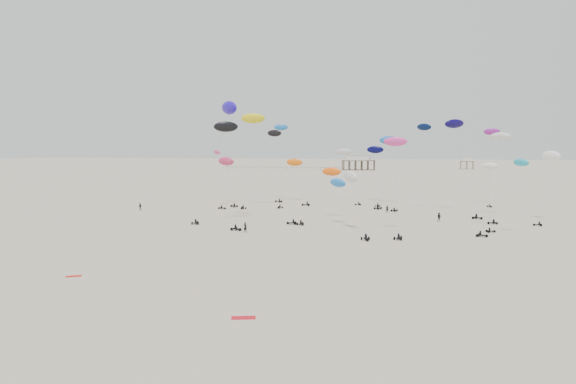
% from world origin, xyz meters
% --- Properties ---
extents(ground_plane, '(900.00, 900.00, 0.00)m').
position_xyz_m(ground_plane, '(0.00, 200.00, 0.00)').
color(ground_plane, '#C2B599').
extents(pavilion_main, '(21.00, 13.00, 9.80)m').
position_xyz_m(pavilion_main, '(-10.00, 350.00, 4.22)').
color(pavilion_main, brown).
rests_on(pavilion_main, ground).
extents(pavilion_small, '(9.00, 7.00, 8.00)m').
position_xyz_m(pavilion_small, '(60.00, 380.00, 3.49)').
color(pavilion_small, brown).
rests_on(pavilion_small, ground).
extents(pier_fence, '(80.20, 0.20, 1.50)m').
position_xyz_m(pier_fence, '(-62.00, 350.00, 0.77)').
color(pier_fence, black).
rests_on(pier_fence, ground).
extents(rig_0, '(4.78, 13.72, 17.53)m').
position_xyz_m(rig_0, '(13.19, 139.80, 11.81)').
color(rig_0, black).
rests_on(rig_0, ground).
extents(rig_1, '(4.18, 8.62, 17.42)m').
position_xyz_m(rig_1, '(19.98, 84.51, 11.49)').
color(rig_1, black).
rests_on(rig_1, ground).
extents(rig_2, '(6.16, 8.36, 20.29)m').
position_xyz_m(rig_2, '(-15.10, 140.97, 14.44)').
color(rig_2, black).
rests_on(rig_2, ground).
extents(rig_3, '(5.72, 16.34, 24.27)m').
position_xyz_m(rig_3, '(-11.52, 131.86, 14.95)').
color(rig_3, black).
rests_on(rig_3, ground).
extents(rig_4, '(4.21, 7.12, 20.33)m').
position_xyz_m(rig_4, '(42.95, 139.78, 15.75)').
color(rig_4, black).
rests_on(rig_4, ground).
extents(rig_5, '(9.69, 6.77, 21.14)m').
position_xyz_m(rig_5, '(23.55, 123.48, 14.44)').
color(rig_5, black).
rests_on(rig_5, ground).
extents(rig_6, '(6.90, 14.11, 13.62)m').
position_xyz_m(rig_6, '(12.42, 86.17, 8.11)').
color(rig_6, black).
rests_on(rig_6, ground).
extents(rig_7, '(9.15, 5.03, 13.79)m').
position_xyz_m(rig_7, '(38.05, 87.43, 7.25)').
color(rig_7, black).
rests_on(rig_7, ground).
extents(rig_8, '(6.28, 7.24, 24.05)m').
position_xyz_m(rig_8, '(-16.70, 122.18, 20.01)').
color(rig_8, black).
rests_on(rig_8, ground).
extents(rig_9, '(6.44, 10.37, 15.34)m').
position_xyz_m(rig_9, '(50.01, 108.49, 11.71)').
color(rig_9, black).
rests_on(rig_9, ground).
extents(rig_10, '(9.62, 12.91, 15.38)m').
position_xyz_m(rig_10, '(4.00, 101.99, 7.31)').
color(rig_10, black).
rests_on(rig_10, ground).
extents(rig_11, '(3.34, 8.76, 12.94)m').
position_xyz_m(rig_11, '(36.99, 95.82, 7.58)').
color(rig_11, black).
rests_on(rig_11, ground).
extents(rig_12, '(9.03, 13.22, 15.64)m').
position_xyz_m(rig_12, '(-8.01, 137.20, 8.39)').
color(rig_12, black).
rests_on(rig_12, ground).
extents(rig_13, '(6.50, 15.07, 20.21)m').
position_xyz_m(rig_13, '(40.86, 112.63, 14.17)').
color(rig_13, black).
rests_on(rig_13, ground).
extents(rig_14, '(8.79, 12.03, 21.28)m').
position_xyz_m(rig_14, '(-12.75, 91.23, 15.09)').
color(rig_14, black).
rests_on(rig_14, ground).
extents(rig_15, '(8.73, 10.41, 24.94)m').
position_xyz_m(rig_15, '(-14.85, 95.83, 20.63)').
color(rig_15, black).
rests_on(rig_15, ground).
extents(rig_16, '(10.05, 5.07, 10.25)m').
position_xyz_m(rig_16, '(6.57, 94.94, 6.28)').
color(rig_16, black).
rests_on(rig_16, ground).
extents(rig_17, '(9.16, 12.13, 14.24)m').
position_xyz_m(rig_17, '(-25.67, 129.34, 9.71)').
color(rig_17, black).
rests_on(rig_17, ground).
extents(rig_18, '(5.75, 14.72, 19.62)m').
position_xyz_m(rig_18, '(16.32, 134.06, 13.85)').
color(rig_18, black).
rests_on(rig_18, ground).
extents(rig_19, '(5.59, 7.36, 14.76)m').
position_xyz_m(rig_19, '(-24.46, 119.55, 7.33)').
color(rig_19, black).
rests_on(rig_19, ground).
extents(rig_20, '(7.88, 9.03, 15.73)m').
position_xyz_m(rig_20, '(5.25, 139.22, 11.77)').
color(rig_20, black).
rests_on(rig_20, ground).
extents(rig_21, '(8.43, 15.16, 23.09)m').
position_xyz_m(rig_21, '(33.11, 119.66, 16.60)').
color(rig_21, black).
rests_on(rig_21, ground).
extents(spectator_0, '(0.90, 0.73, 2.16)m').
position_xyz_m(spectator_0, '(-6.71, 82.39, 0.00)').
color(spectator_0, black).
rests_on(spectator_0, ground).
extents(spectator_1, '(1.19, 0.87, 2.18)m').
position_xyz_m(spectator_1, '(28.39, 104.84, 0.00)').
color(spectator_1, black).
rests_on(spectator_1, ground).
extents(spectator_2, '(1.41, 1.08, 2.12)m').
position_xyz_m(spectator_2, '(-41.69, 110.46, 0.00)').
color(spectator_2, black).
rests_on(spectator_2, ground).
extents(spectator_3, '(0.76, 0.53, 2.08)m').
position_xyz_m(spectator_3, '(17.24, 118.07, 0.00)').
color(spectator_3, black).
rests_on(spectator_3, ground).
extents(grounded_kite_a, '(2.36, 1.46, 0.08)m').
position_xyz_m(grounded_kite_a, '(7.62, 33.59, 0.00)').
color(grounded_kite_a, red).
rests_on(grounded_kite_a, ground).
extents(grounded_kite_b, '(1.90, 1.52, 0.07)m').
position_xyz_m(grounded_kite_b, '(-17.02, 44.94, 0.00)').
color(grounded_kite_b, red).
rests_on(grounded_kite_b, ground).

